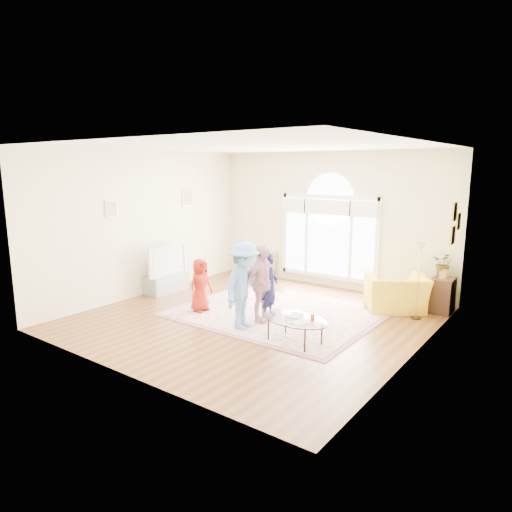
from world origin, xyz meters
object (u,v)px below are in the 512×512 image
Objects in this scene: area_rug at (272,314)px; coffee_table at (295,320)px; armchair at (396,293)px; television at (166,260)px; tv_console at (166,283)px.

coffee_table is at bearing -41.43° from area_rug.
coffee_table is at bearing 41.43° from armchair.
coffee_table is 1.14× the size of armchair.
television is at bearing 175.22° from coffee_table.
television is at bearing 0.00° from tv_console.
area_rug is 2.52m from armchair.
coffee_table is at bearing -12.74° from tv_console.
armchair is at bearing 82.95° from coffee_table.
area_rug is at bearing 1.33° from television.
coffee_table is (1.11, -0.98, 0.39)m from area_rug.
area_rug is at bearing 1.33° from tv_console.
television is at bearing -178.67° from area_rug.
tv_console is at bearing 180.00° from television.
tv_console is 0.85× the size of television.
tv_console is at bearing -178.67° from area_rug.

